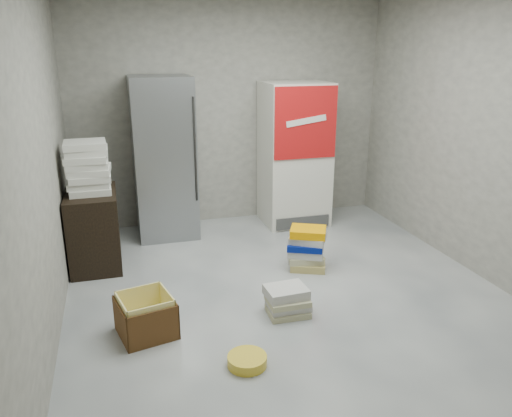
{
  "coord_description": "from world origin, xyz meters",
  "views": [
    {
      "loc": [
        -1.45,
        -3.76,
        2.22
      ],
      "look_at": [
        -0.17,
        0.7,
        0.7
      ],
      "focal_mm": 35.0,
      "sensor_mm": 36.0,
      "label": 1
    }
  ],
  "objects_px": {
    "phonebook_stack_main": "(307,248)",
    "coke_cooler": "(295,154)",
    "steel_fridge": "(164,158)",
    "wood_shelf": "(94,229)",
    "cardboard_box": "(146,318)"
  },
  "relations": [
    {
      "from": "phonebook_stack_main",
      "to": "coke_cooler",
      "type": "bearing_deg",
      "value": 98.74
    },
    {
      "from": "coke_cooler",
      "to": "phonebook_stack_main",
      "type": "bearing_deg",
      "value": -104.64
    },
    {
      "from": "steel_fridge",
      "to": "phonebook_stack_main",
      "type": "height_order",
      "value": "steel_fridge"
    },
    {
      "from": "wood_shelf",
      "to": "steel_fridge",
      "type": "bearing_deg",
      "value": 41.31
    },
    {
      "from": "phonebook_stack_main",
      "to": "cardboard_box",
      "type": "bearing_deg",
      "value": -130.77
    },
    {
      "from": "wood_shelf",
      "to": "phonebook_stack_main",
      "type": "xyz_separation_m",
      "value": [
        2.11,
        -0.7,
        -0.18
      ]
    },
    {
      "from": "phonebook_stack_main",
      "to": "cardboard_box",
      "type": "distance_m",
      "value": 1.89
    },
    {
      "from": "steel_fridge",
      "to": "phonebook_stack_main",
      "type": "bearing_deg",
      "value": -48.32
    },
    {
      "from": "wood_shelf",
      "to": "cardboard_box",
      "type": "height_order",
      "value": "wood_shelf"
    },
    {
      "from": "coke_cooler",
      "to": "phonebook_stack_main",
      "type": "height_order",
      "value": "coke_cooler"
    },
    {
      "from": "steel_fridge",
      "to": "cardboard_box",
      "type": "height_order",
      "value": "steel_fridge"
    },
    {
      "from": "steel_fridge",
      "to": "phonebook_stack_main",
      "type": "relative_size",
      "value": 4.03
    },
    {
      "from": "steel_fridge",
      "to": "phonebook_stack_main",
      "type": "xyz_separation_m",
      "value": [
        1.28,
        -1.43,
        -0.73
      ]
    },
    {
      "from": "coke_cooler",
      "to": "cardboard_box",
      "type": "distance_m",
      "value": 3.16
    },
    {
      "from": "steel_fridge",
      "to": "cardboard_box",
      "type": "distance_m",
      "value": 2.44
    }
  ]
}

